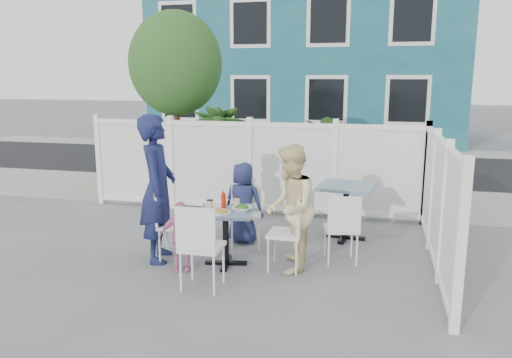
% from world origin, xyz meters
% --- Properties ---
extents(ground, '(80.00, 80.00, 0.00)m').
position_xyz_m(ground, '(0.00, 0.00, 0.00)').
color(ground, slate).
extents(near_sidewalk, '(24.00, 2.60, 0.01)m').
position_xyz_m(near_sidewalk, '(0.00, 3.80, 0.01)').
color(near_sidewalk, gray).
rests_on(near_sidewalk, ground).
extents(street, '(24.00, 5.00, 0.01)m').
position_xyz_m(street, '(0.00, 7.50, 0.00)').
color(street, black).
rests_on(street, ground).
extents(far_sidewalk, '(24.00, 1.60, 0.01)m').
position_xyz_m(far_sidewalk, '(0.00, 10.60, 0.01)').
color(far_sidewalk, gray).
rests_on(far_sidewalk, ground).
extents(building, '(11.00, 6.00, 6.00)m').
position_xyz_m(building, '(-0.50, 14.00, 3.00)').
color(building, '#165667').
rests_on(building, ground).
extents(fence_back, '(5.86, 0.08, 1.60)m').
position_xyz_m(fence_back, '(0.10, 2.40, 0.78)').
color(fence_back, white).
rests_on(fence_back, ground).
extents(fence_right, '(0.08, 3.66, 1.60)m').
position_xyz_m(fence_right, '(3.00, 0.60, 0.78)').
color(fence_right, white).
rests_on(fence_right, ground).
extents(tree, '(1.80, 1.62, 3.59)m').
position_xyz_m(tree, '(-1.60, 3.30, 2.59)').
color(tree, '#382316').
rests_on(tree, ground).
extents(utility_cabinet, '(0.72, 0.54, 1.26)m').
position_xyz_m(utility_cabinet, '(-3.03, 4.00, 0.63)').
color(utility_cabinet, gold).
rests_on(utility_cabinet, ground).
extents(potted_shrub_a, '(1.13, 1.13, 1.84)m').
position_xyz_m(potted_shrub_a, '(-0.61, 3.10, 0.92)').
color(potted_shrub_a, '#284C1C').
rests_on(potted_shrub_a, ground).
extents(potted_shrub_b, '(1.88, 1.93, 1.63)m').
position_xyz_m(potted_shrub_b, '(1.75, 3.00, 0.81)').
color(potted_shrub_b, '#284C1C').
rests_on(potted_shrub_b, ground).
extents(main_table, '(0.78, 0.78, 0.72)m').
position_xyz_m(main_table, '(0.41, -0.05, 0.56)').
color(main_table, '#44597C').
rests_on(main_table, ground).
extents(spare_table, '(0.86, 0.86, 0.81)m').
position_xyz_m(spare_table, '(1.82, 1.37, 0.63)').
color(spare_table, '#44597C').
rests_on(spare_table, ground).
extents(chair_left, '(0.50, 0.52, 0.98)m').
position_xyz_m(chair_left, '(-0.34, -0.06, 0.57)').
color(chair_left, white).
rests_on(chair_left, ground).
extents(chair_right, '(0.42, 0.44, 0.94)m').
position_xyz_m(chair_right, '(1.25, -0.01, 0.55)').
color(chair_right, white).
rests_on(chair_right, ground).
extents(chair_back, '(0.51, 0.50, 0.95)m').
position_xyz_m(chair_back, '(0.46, 0.78, 0.55)').
color(chair_back, white).
rests_on(chair_back, ground).
extents(chair_near, '(0.45, 0.44, 0.99)m').
position_xyz_m(chair_near, '(0.37, -0.87, 0.58)').
color(chair_near, white).
rests_on(chair_near, ground).
extents(chair_spare, '(0.50, 0.49, 0.91)m').
position_xyz_m(chair_spare, '(1.84, 0.33, 0.53)').
color(chair_spare, white).
rests_on(chair_spare, ground).
extents(man, '(0.62, 0.79, 1.90)m').
position_xyz_m(man, '(-0.48, -0.07, 0.95)').
color(man, '#171C46').
rests_on(man, ground).
extents(woman, '(0.68, 0.82, 1.57)m').
position_xyz_m(woman, '(1.22, -0.02, 0.78)').
color(woman, '#F2CC57').
rests_on(woman, ground).
extents(boy, '(0.61, 0.43, 1.17)m').
position_xyz_m(boy, '(0.40, 0.86, 0.58)').
color(boy, navy).
rests_on(boy, ground).
extents(toddler, '(0.56, 0.38, 0.88)m').
position_xyz_m(toddler, '(-0.07, -0.36, 0.44)').
color(toddler, pink).
rests_on(toddler, ground).
extents(plate_main, '(0.26, 0.26, 0.02)m').
position_xyz_m(plate_main, '(0.39, -0.19, 0.73)').
color(plate_main, white).
rests_on(plate_main, main_table).
extents(plate_side, '(0.24, 0.24, 0.02)m').
position_xyz_m(plate_side, '(0.23, 0.07, 0.73)').
color(plate_side, white).
rests_on(plate_side, main_table).
extents(salad_bowl, '(0.24, 0.24, 0.06)m').
position_xyz_m(salad_bowl, '(0.63, -0.04, 0.75)').
color(salad_bowl, white).
rests_on(salad_bowl, main_table).
extents(coffee_cup_a, '(0.08, 0.08, 0.12)m').
position_xyz_m(coffee_cup_a, '(0.22, -0.08, 0.78)').
color(coffee_cup_a, beige).
rests_on(coffee_cup_a, main_table).
extents(coffee_cup_b, '(0.08, 0.08, 0.11)m').
position_xyz_m(coffee_cup_b, '(0.50, 0.18, 0.77)').
color(coffee_cup_b, beige).
rests_on(coffee_cup_b, main_table).
extents(ketchup_bottle, '(0.06, 0.06, 0.19)m').
position_xyz_m(ketchup_bottle, '(0.37, 0.01, 0.81)').
color(ketchup_bottle, '#B01C0A').
rests_on(ketchup_bottle, main_table).
extents(salt_shaker, '(0.03, 0.03, 0.08)m').
position_xyz_m(salt_shaker, '(0.36, 0.20, 0.75)').
color(salt_shaker, white).
rests_on(salt_shaker, main_table).
extents(pepper_shaker, '(0.03, 0.03, 0.07)m').
position_xyz_m(pepper_shaker, '(0.38, 0.20, 0.75)').
color(pepper_shaker, black).
rests_on(pepper_shaker, main_table).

